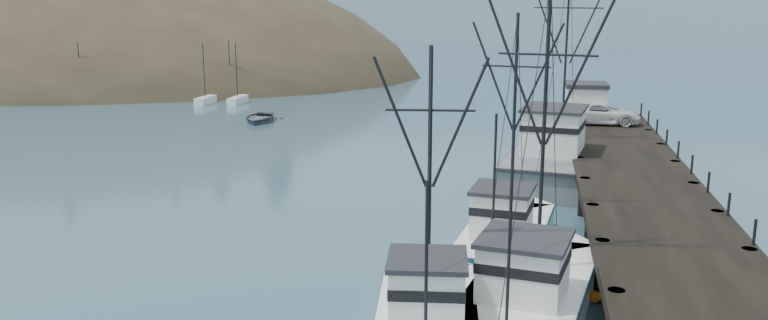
# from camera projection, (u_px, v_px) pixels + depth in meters

# --- Properties ---
(pier) EXTENTS (6.00, 44.00, 2.00)m
(pier) POSITION_uv_depth(u_px,v_px,m) (638.00, 186.00, 37.53)
(pier) COLOR black
(pier) RESTS_ON ground
(distant_ridge) EXTENTS (360.00, 40.00, 26.00)m
(distant_ridge) POSITION_uv_depth(u_px,v_px,m) (538.00, 39.00, 186.16)
(distant_ridge) COLOR #9EB2C6
(distant_ridge) RESTS_ON ground
(distant_ridge_far) EXTENTS (180.00, 25.00, 18.00)m
(distant_ridge_far) POSITION_uv_depth(u_px,v_px,m) (357.00, 34.00, 209.91)
(distant_ridge_far) COLOR silver
(distant_ridge_far) RESTS_ON ground
(moored_sailboats) EXTENTS (20.73, 15.41, 6.35)m
(moored_sailboats) POSITION_uv_depth(u_px,v_px,m) (167.00, 93.00, 82.94)
(moored_sailboats) COLOR white
(moored_sailboats) RESTS_ON ground
(trawler_near) EXTENTS (5.67, 12.04, 12.01)m
(trawler_near) POSITION_uv_depth(u_px,v_px,m) (531.00, 289.00, 26.74)
(trawler_near) COLOR white
(trawler_near) RESTS_ON ground
(trawler_mid) EXTENTS (4.23, 9.83, 9.89)m
(trawler_mid) POSITION_uv_depth(u_px,v_px,m) (427.00, 314.00, 24.59)
(trawler_mid) COLOR white
(trawler_mid) RESTS_ON ground
(trawler_far) EXTENTS (4.41, 10.39, 10.69)m
(trawler_far) POSITION_uv_depth(u_px,v_px,m) (506.00, 234.00, 32.81)
(trawler_far) COLOR white
(trawler_far) RESTS_ON ground
(work_vessel) EXTENTS (7.11, 16.23, 13.43)m
(work_vessel) POSITION_uv_depth(u_px,v_px,m) (557.00, 156.00, 46.79)
(work_vessel) COLOR slate
(work_vessel) RESTS_ON ground
(pier_shed) EXTENTS (3.00, 3.20, 2.80)m
(pier_shed) POSITION_uv_depth(u_px,v_px,m) (586.00, 102.00, 54.67)
(pier_shed) COLOR silver
(pier_shed) RESTS_ON pier
(pickup_truck) EXTENTS (5.50, 2.64, 1.51)m
(pickup_truck) POSITION_uv_depth(u_px,v_px,m) (601.00, 114.00, 53.43)
(pickup_truck) COLOR silver
(pickup_truck) RESTS_ON pier
(motorboat) EXTENTS (4.19, 5.47, 1.06)m
(motorboat) POSITION_uv_depth(u_px,v_px,m) (260.00, 121.00, 66.63)
(motorboat) COLOR #54585E
(motorboat) RESTS_ON ground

